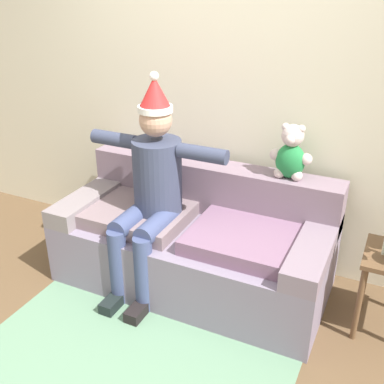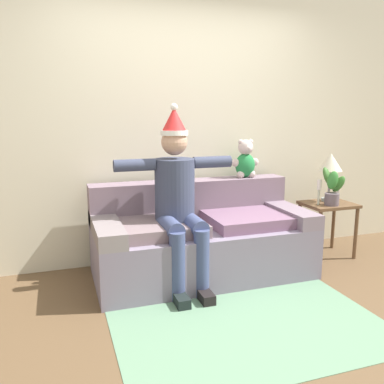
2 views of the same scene
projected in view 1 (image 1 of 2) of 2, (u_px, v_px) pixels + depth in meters
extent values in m
plane|color=brown|center=(121.00, 371.00, 2.69)|extent=(10.00, 10.00, 0.00)
cube|color=beige|center=(227.00, 85.00, 3.37)|extent=(7.00, 0.10, 2.70)
cube|color=slate|center=(193.00, 255.00, 3.38)|extent=(1.92, 0.90, 0.45)
cube|color=slate|center=(212.00, 187.00, 3.47)|extent=(1.92, 0.24, 0.37)
cube|color=gray|center=(94.00, 197.00, 3.58)|extent=(0.22, 0.90, 0.13)
cube|color=slate|center=(314.00, 248.00, 2.92)|extent=(0.22, 0.90, 0.13)
cube|color=slate|center=(137.00, 212.00, 3.39)|extent=(0.77, 0.63, 0.10)
cube|color=slate|center=(249.00, 239.00, 3.05)|extent=(0.77, 0.63, 0.10)
cylinder|color=#383E56|center=(158.00, 176.00, 3.21)|extent=(0.34, 0.34, 0.52)
sphere|color=tan|center=(156.00, 120.00, 3.04)|extent=(0.22, 0.22, 0.22)
cylinder|color=white|center=(155.00, 109.00, 3.01)|extent=(0.23, 0.23, 0.04)
cone|color=red|center=(155.00, 92.00, 2.96)|extent=(0.21, 0.21, 0.20)
sphere|color=white|center=(154.00, 76.00, 2.92)|extent=(0.06, 0.06, 0.06)
cylinder|color=#3E4972|center=(132.00, 218.00, 3.20)|extent=(0.14, 0.40, 0.14)
cylinder|color=#3E4972|center=(118.00, 267.00, 3.16)|extent=(0.13, 0.13, 0.55)
cube|color=black|center=(114.00, 301.00, 3.19)|extent=(0.10, 0.24, 0.08)
cylinder|color=#3E4972|center=(157.00, 225.00, 3.12)|extent=(0.14, 0.40, 0.14)
cylinder|color=#3E4972|center=(144.00, 274.00, 3.08)|extent=(0.13, 0.13, 0.55)
cube|color=black|center=(139.00, 310.00, 3.11)|extent=(0.10, 0.24, 0.08)
cylinder|color=#383E56|center=(114.00, 139.00, 3.25)|extent=(0.34, 0.10, 0.10)
cylinder|color=#383E56|center=(202.00, 154.00, 2.99)|extent=(0.34, 0.10, 0.10)
ellipsoid|color=#227D3E|center=(290.00, 161.00, 3.12)|extent=(0.20, 0.16, 0.24)
sphere|color=beige|center=(293.00, 136.00, 3.04)|extent=(0.15, 0.15, 0.15)
sphere|color=beige|center=(290.00, 140.00, 3.00)|extent=(0.07, 0.07, 0.07)
sphere|color=beige|center=(286.00, 127.00, 3.04)|extent=(0.05, 0.05, 0.05)
sphere|color=beige|center=(302.00, 129.00, 3.00)|extent=(0.05, 0.05, 0.05)
sphere|color=beige|center=(275.00, 154.00, 3.15)|extent=(0.08, 0.08, 0.08)
sphere|color=beige|center=(279.00, 173.00, 3.16)|extent=(0.08, 0.08, 0.08)
sphere|color=beige|center=(306.00, 159.00, 3.07)|extent=(0.08, 0.08, 0.08)
sphere|color=beige|center=(297.00, 176.00, 3.11)|extent=(0.08, 0.08, 0.08)
cylinder|color=brown|center=(359.00, 304.00, 2.82)|extent=(0.04, 0.04, 0.53)
cylinder|color=brown|center=(366.00, 274.00, 3.11)|extent=(0.04, 0.04, 0.53)
cube|color=slate|center=(118.00, 375.00, 2.66)|extent=(1.87, 1.20, 0.01)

